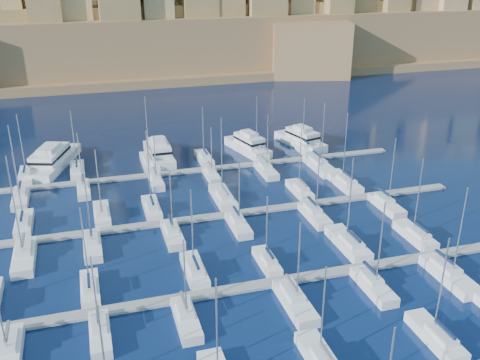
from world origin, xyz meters
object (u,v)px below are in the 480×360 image
object	(u,v)px
sailboat_4	(436,337)
motor_yacht_b	(159,152)
motor_yacht_a	(52,160)
motor_yacht_c	(248,145)
motor_yacht_d	(301,139)

from	to	relation	value
sailboat_4	motor_yacht_b	bearing A→B (deg)	107.13
motor_yacht_a	motor_yacht_c	world-z (taller)	same
motor_yacht_b	motor_yacht_d	size ratio (longest dim) A/B	1.02
sailboat_4	motor_yacht_a	size ratio (longest dim) A/B	0.66
sailboat_4	motor_yacht_d	xyz separation A→B (m)	(12.01, 69.42, 0.99)
motor_yacht_c	motor_yacht_d	world-z (taller)	same
motor_yacht_d	motor_yacht_a	bearing A→B (deg)	177.67
motor_yacht_c	motor_yacht_d	xyz separation A→B (m)	(13.19, 0.35, 0.00)
motor_yacht_b	motor_yacht_d	world-z (taller)	same
motor_yacht_c	motor_yacht_b	bearing A→B (deg)	177.70
motor_yacht_a	motor_yacht_c	distance (m)	43.01
motor_yacht_b	motor_yacht_d	xyz separation A→B (m)	(33.55, -0.47, 0.00)
motor_yacht_a	motor_yacht_b	distance (m)	22.65
motor_yacht_a	motor_yacht_d	distance (m)	56.17
sailboat_4	motor_yacht_c	size ratio (longest dim) A/B	0.92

